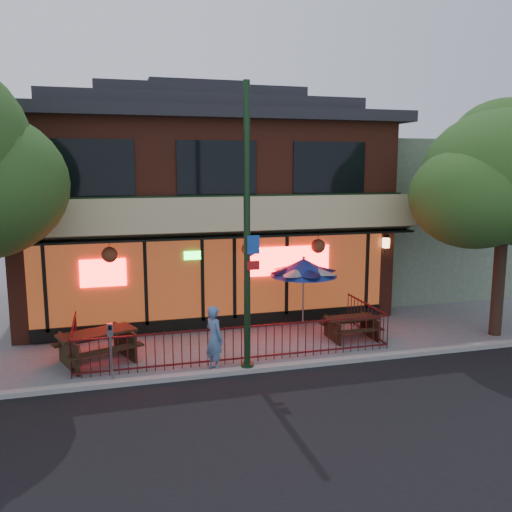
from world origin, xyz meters
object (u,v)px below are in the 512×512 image
(street_light, at_px, (247,246))
(patio_umbrella, at_px, (304,267))
(street_tree_right, at_px, (506,169))
(picnic_table_left, at_px, (97,342))
(parking_meter_near, at_px, (111,344))
(pedestrian, at_px, (214,338))
(picnic_table_right, at_px, (351,324))

(street_light, height_order, patio_umbrella, street_light)
(street_tree_right, xyz_separation_m, picnic_table_left, (-11.64, 0.63, -4.41))
(street_tree_right, distance_m, parking_meter_near, 12.02)
(picnic_table_left, xyz_separation_m, pedestrian, (2.83, -1.31, 0.28))
(patio_umbrella, bearing_deg, pedestrian, -142.59)
(street_light, distance_m, picnic_table_right, 4.81)
(picnic_table_left, xyz_separation_m, picnic_table_right, (7.20, 0.05, -0.11))
(pedestrian, xyz_separation_m, parking_meter_near, (-2.49, -0.30, 0.18))
(pedestrian, relative_size, parking_meter_near, 1.11)
(street_light, relative_size, pedestrian, 4.25)
(patio_umbrella, distance_m, parking_meter_near, 6.48)
(patio_umbrella, xyz_separation_m, parking_meter_near, (-5.76, -2.80, -1.00))
(picnic_table_left, height_order, picnic_table_right, picnic_table_left)
(pedestrian, bearing_deg, picnic_table_left, 41.08)
(street_light, xyz_separation_m, picnic_table_right, (3.60, 1.68, -2.72))
(street_light, distance_m, parking_meter_near, 3.91)
(picnic_table_left, relative_size, pedestrian, 1.42)
(picnic_table_right, distance_m, pedestrian, 4.59)
(street_tree_right, relative_size, picnic_table_left, 3.00)
(street_tree_right, xyz_separation_m, patio_umbrella, (-5.55, 1.81, -2.95))
(street_light, relative_size, street_tree_right, 1.00)
(street_light, relative_size, picnic_table_left, 2.99)
(street_light, distance_m, picnic_table_left, 4.73)
(picnic_table_left, bearing_deg, patio_umbrella, 10.97)
(street_tree_right, xyz_separation_m, pedestrian, (-8.81, -0.68, -4.13))
(pedestrian, height_order, parking_meter_near, pedestrian)
(street_tree_right, bearing_deg, pedestrian, -175.58)
(street_light, relative_size, parking_meter_near, 4.73)
(street_light, bearing_deg, parking_meter_near, 179.95)
(picnic_table_right, relative_size, pedestrian, 0.95)
(street_tree_right, bearing_deg, patio_umbrella, 161.89)
(street_light, xyz_separation_m, street_tree_right, (8.04, 0.99, 1.81))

